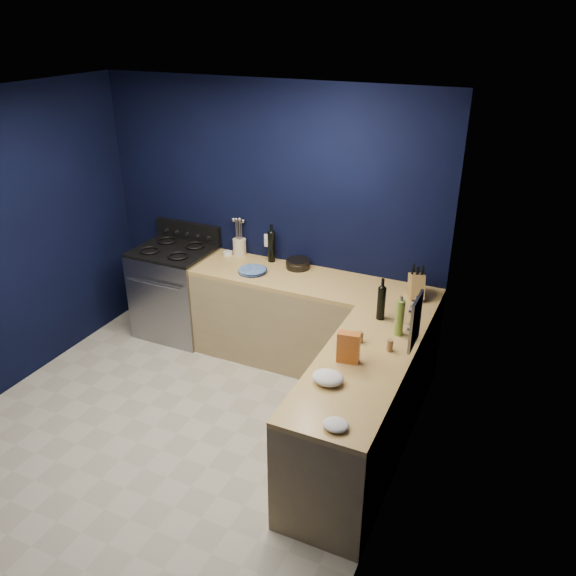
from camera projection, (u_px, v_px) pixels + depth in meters
The scene contains 27 objects.
floor at pixel (176, 434), 4.72m from camera, with size 3.50×3.50×0.02m, color #AEA998.
ceiling at pixel (141, 103), 3.57m from camera, with size 3.50×3.50×0.02m, color silver.
wall_back at pixel (269, 219), 5.58m from camera, with size 3.50×0.02×2.60m, color black.
wall_right at pixel (400, 345), 3.48m from camera, with size 0.02×3.50×2.60m, color black.
cab_back at pixel (312, 325), 5.47m from camera, with size 2.30×0.63×0.86m, color #9B875D.
top_back at pixel (313, 282), 5.28m from camera, with size 2.30×0.63×0.04m, color olive.
cab_right at pixel (357, 418), 4.22m from camera, with size 0.63×1.67×0.86m, color #9B875D.
top_right at pixel (360, 367), 4.02m from camera, with size 0.63×1.67×0.04m, color olive.
gas_range at pixel (177, 293), 6.02m from camera, with size 0.76×0.66×0.92m, color gray.
oven_door at pixel (159, 306), 5.77m from camera, with size 0.59×0.02×0.42m, color black.
cooktop at pixel (173, 251), 5.81m from camera, with size 0.76×0.66×0.03m, color black.
backguard at pixel (189, 231), 6.01m from camera, with size 0.76×0.06×0.20m, color black.
spice_panel at pixel (416, 322), 3.99m from camera, with size 0.02×0.28×0.38m, color gray.
wall_outlet at pixel (269, 241), 5.66m from camera, with size 0.09×0.02×0.13m, color white.
plate_stack at pixel (252, 271), 5.41m from camera, with size 0.26×0.26×0.03m, color #2A4391.
ramekin at pixel (228, 253), 5.79m from camera, with size 0.09×0.09×0.04m, color white.
utensil_crock at pixel (240, 247), 5.78m from camera, with size 0.13×0.13×0.16m, color #F9E2C6.
wine_bottle_back at pixel (272, 247), 5.59m from camera, with size 0.07×0.07×0.30m, color black.
lemon_basket at pixel (298, 264), 5.49m from camera, with size 0.23×0.23×0.09m, color black.
knife_block at pixel (416, 286), 4.91m from camera, with size 0.11×0.19×0.21m, color olive.
wine_bottle_right at pixel (381, 303), 4.55m from camera, with size 0.07×0.07×0.27m, color black.
oil_bottle at pixel (400, 318), 4.32m from camera, with size 0.07×0.07×0.29m, color olive.
spice_jar_near at pixel (361, 337), 4.26m from camera, with size 0.04×0.04×0.09m, color olive.
spice_jar_far at pixel (390, 345), 4.16m from camera, with size 0.05×0.05×0.09m, color olive.
crouton_bag at pixel (348, 347), 4.00m from camera, with size 0.16×0.07×0.23m, color #AC4629.
towel_front at pixel (328, 378), 3.81m from camera, with size 0.22×0.18×0.08m, color white.
towel_end at pixel (336, 425), 3.40m from camera, with size 0.16×0.14×0.05m, color white.
Camera 1 is at (2.39, -2.99, 3.14)m, focal length 35.83 mm.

